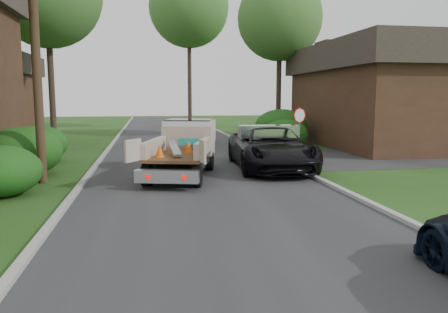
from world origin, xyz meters
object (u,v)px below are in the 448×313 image
tree_right_far (280,18)px  utility_pole (35,29)px  tree_center_far (189,8)px  house_right (394,94)px  black_pickup (271,148)px  stop_sign (299,122)px  flatbed_truck (186,145)px

tree_right_far → utility_pole: bearing=-130.8°
tree_center_far → house_right: bearing=-55.5°
house_right → black_pickup: (-9.89, -7.47, -2.28)m
utility_pole → tree_center_far: size_ratio=0.68×
tree_right_far → tree_center_far: size_ratio=0.79×
utility_pole → tree_center_far: (7.48, 25.02, 5.81)m
stop_sign → tree_center_far: tree_center_far is taller
house_right → tree_center_far: bearing=124.5°
tree_right_far → black_pickup: (-4.39, -13.47, -7.60)m
stop_sign → black_pickup: bearing=-130.2°
tree_right_far → tree_center_far: 11.68m
house_right → black_pickup: size_ratio=2.06×
black_pickup → flatbed_truck: bearing=-169.0°
tree_right_far → flatbed_truck: bearing=-119.7°
utility_pole → flatbed_truck: (5.04, 1.08, -4.06)m
black_pickup → house_right: bearing=40.6°
black_pickup → tree_center_far: bearing=96.2°
utility_pole → house_right: bearing=26.0°
tree_right_far → black_pickup: tree_right_far is taller
stop_sign → flatbed_truck: 6.39m
stop_sign → house_right: size_ratio=0.19×
tree_right_far → flatbed_truck: 17.65m
utility_pole → tree_right_far: 20.12m
house_right → black_pickup: 12.60m
stop_sign → tree_right_far: bearing=78.2°
tree_center_far → flatbed_truck: tree_center_far is taller
utility_pole → house_right: 20.66m
tree_right_far → black_pickup: bearing=-108.0°
tree_right_far → house_right: bearing=-47.5°
utility_pole → tree_center_far: tree_center_far is taller
tree_center_far → tree_right_far: bearing=-61.2°
stop_sign → utility_pole: 11.91m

